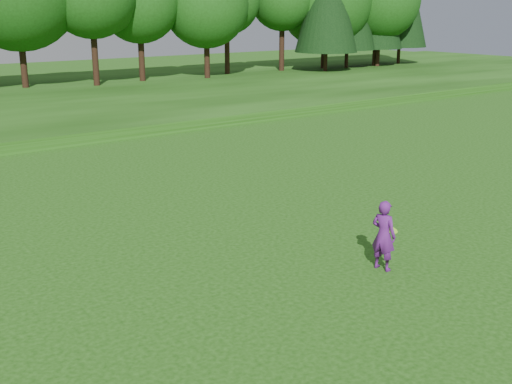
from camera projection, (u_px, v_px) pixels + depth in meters
ground at (323, 285)px, 15.41m from camera, size 140.00×140.00×0.00m
walking_path at (39, 146)px, 30.74m from camera, size 130.00×1.60×0.04m
woman at (384, 235)px, 16.10m from camera, size 0.57×0.74×1.82m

